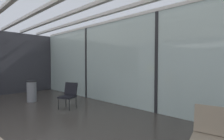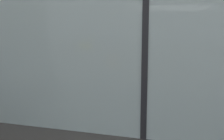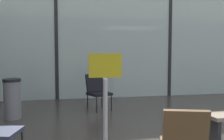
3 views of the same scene
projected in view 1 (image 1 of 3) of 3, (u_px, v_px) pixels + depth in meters
name	position (u px, v px, depth m)	size (l,w,h in m)	color
glass_curtain_wall	(157.00, 63.00, 5.10)	(14.00, 0.08, 3.13)	#A3B7B2
window_mullion_0	(87.00, 63.00, 7.50)	(0.10, 0.12, 3.13)	black
window_mullion_1	(157.00, 63.00, 5.10)	(0.10, 0.12, 3.13)	black
lounge_chair_1	(210.00, 132.00, 2.52)	(0.56, 0.59, 0.87)	#7F705B
lounge_chair_3	(69.00, 94.00, 5.74)	(0.65, 0.68, 0.87)	black
trash_bin	(32.00, 91.00, 6.66)	(0.38, 0.38, 0.86)	slate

